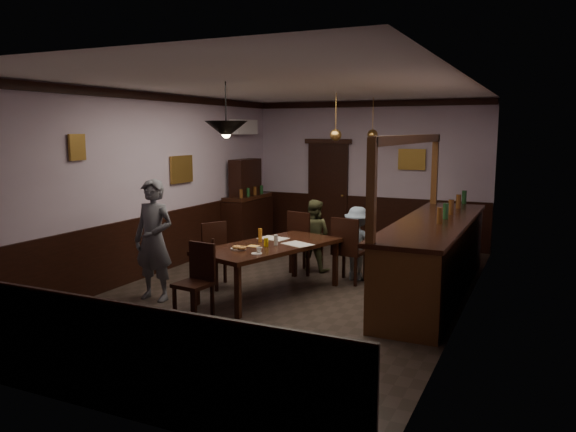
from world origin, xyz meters
The scene contains 31 objects.
room centered at (0.00, 0.00, 1.50)m, with size 5.01×8.01×3.01m.
dining_table centered at (-0.17, -0.30, 0.69)m, with size 1.60×2.40×0.75m.
chair_far_left centered at (-0.22, 1.04, 0.58)m, with size 0.56×0.56×1.06m.
chair_far_right centered at (0.65, 0.77, 0.57)m, with size 0.49×0.49×1.05m.
chair_near centered at (-0.57, -1.56, 0.52)m, with size 0.46×0.46×0.96m.
chair_side centered at (-1.11, -0.20, 0.54)m, with size 0.58×0.58×0.98m.
person_standing centered at (-1.54, -1.18, 0.86)m, with size 0.62×0.41×1.71m, color #595C66.
person_seated_left centered at (-0.14, 1.31, 0.61)m, with size 0.60×0.46×1.22m, color #494C2D.
person_seated_right centered at (0.72, 1.05, 0.59)m, with size 0.76×0.44×1.18m, color slate.
newspaper_left centered at (-0.32, 0.12, 0.75)m, with size 0.42×0.30×0.01m, color silver.
newspaper_right centered at (0.20, -0.13, 0.75)m, with size 0.42×0.30×0.01m, color silver.
napkin centered at (-0.32, -0.51, 0.75)m, with size 0.15×0.15×0.00m, color #E3AD53.
saucer centered at (-0.04, -0.95, 0.76)m, with size 0.15×0.15×0.01m, color white.
coffee_cup centered at (-0.02, -0.90, 0.80)m, with size 0.08×0.08×0.07m, color white.
pastry_plate centered at (-0.41, -0.78, 0.76)m, with size 0.22×0.22×0.01m, color white.
pastry_ring_a centered at (-0.41, -0.82, 0.79)m, with size 0.13×0.13×0.04m, color #C68C47.
pastry_ring_b centered at (-0.33, -0.82, 0.79)m, with size 0.13×0.13×0.04m, color #C68C47.
soda_can centered at (-0.14, -0.46, 0.81)m, with size 0.07×0.07×0.12m, color yellow.
beer_glass centered at (-0.37, -0.20, 0.85)m, with size 0.06×0.06×0.20m, color #BF721E.
water_glass centered at (-0.06, -0.31, 0.82)m, with size 0.06×0.06×0.15m, color silver.
pepper_mill centered at (-0.75, -0.90, 0.82)m, with size 0.04×0.04×0.14m, color black.
sideboard centered at (-2.21, 2.72, 0.72)m, with size 0.49×1.36×1.80m.
bar_counter centered at (1.99, 0.70, 0.59)m, with size 0.96×4.12×2.31m.
door_back centered at (-0.90, 3.95, 1.05)m, with size 0.90×0.06×2.10m, color black.
ac_unit centered at (-2.38, 2.90, 2.45)m, with size 0.20×0.85×0.30m.
picture_left_small centered at (-2.46, -1.60, 2.15)m, with size 0.04×0.28×0.36m.
picture_left_large centered at (-2.46, 0.80, 1.70)m, with size 0.04×0.62×0.48m.
picture_back centered at (0.90, 3.96, 1.80)m, with size 0.55×0.04×0.42m.
pendant_iron centered at (-0.41, -1.06, 2.39)m, with size 0.56×0.56×0.72m.
pendant_brass_mid centered at (0.10, 1.67, 2.30)m, with size 0.20×0.20×0.81m.
pendant_brass_far centered at (0.30, 3.18, 2.30)m, with size 0.20×0.20×0.81m.
Camera 1 is at (3.42, -7.39, 2.37)m, focal length 35.00 mm.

